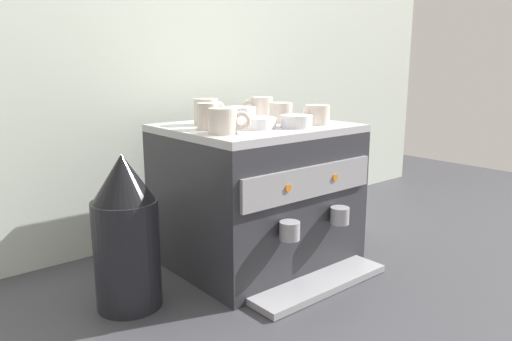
# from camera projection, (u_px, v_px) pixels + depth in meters

# --- Properties ---
(ground_plane) EXTENTS (4.00, 4.00, 0.00)m
(ground_plane) POSITION_uv_depth(u_px,v_px,m) (256.00, 258.00, 1.59)
(ground_plane) COLOR #38383D
(tiled_backsplash_wall) EXTENTS (2.80, 0.03, 1.15)m
(tiled_backsplash_wall) POSITION_uv_depth(u_px,v_px,m) (189.00, 79.00, 1.75)
(tiled_backsplash_wall) COLOR silver
(tiled_backsplash_wall) RESTS_ON ground_plane
(espresso_machine) EXTENTS (0.54, 0.58, 0.44)m
(espresso_machine) POSITION_uv_depth(u_px,v_px,m) (257.00, 194.00, 1.54)
(espresso_machine) COLOR #2D2D33
(espresso_machine) RESTS_ON ground_plane
(ceramic_cup_0) EXTENTS (0.12, 0.08, 0.08)m
(ceramic_cup_0) POSITION_uv_depth(u_px,v_px,m) (207.00, 112.00, 1.49)
(ceramic_cup_0) COLOR beige
(ceramic_cup_0) RESTS_ON espresso_machine
(ceramic_cup_1) EXTENTS (0.10, 0.09, 0.07)m
(ceramic_cup_1) POSITION_uv_depth(u_px,v_px,m) (224.00, 121.00, 1.29)
(ceramic_cup_1) COLOR beige
(ceramic_cup_1) RESTS_ON espresso_machine
(ceramic_cup_2) EXTENTS (0.08, 0.11, 0.06)m
(ceramic_cup_2) POSITION_uv_depth(u_px,v_px,m) (317.00, 115.00, 1.50)
(ceramic_cup_2) COLOR beige
(ceramic_cup_2) RESTS_ON espresso_machine
(ceramic_cup_3) EXTENTS (0.06, 0.10, 0.08)m
(ceramic_cup_3) POSITION_uv_depth(u_px,v_px,m) (208.00, 116.00, 1.37)
(ceramic_cup_3) COLOR beige
(ceramic_cup_3) RESTS_ON espresso_machine
(ceramic_cup_4) EXTENTS (0.11, 0.08, 0.07)m
(ceramic_cup_4) POSITION_uv_depth(u_px,v_px,m) (261.00, 107.00, 1.71)
(ceramic_cup_4) COLOR beige
(ceramic_cup_4) RESTS_ON espresso_machine
(ceramic_cup_5) EXTENTS (0.11, 0.08, 0.06)m
(ceramic_cup_5) POSITION_uv_depth(u_px,v_px,m) (281.00, 112.00, 1.55)
(ceramic_cup_5) COLOR beige
(ceramic_cup_5) RESTS_ON espresso_machine
(ceramic_bowl_0) EXTENTS (0.13, 0.13, 0.03)m
(ceramic_bowl_0) POSITION_uv_depth(u_px,v_px,m) (255.00, 123.00, 1.42)
(ceramic_bowl_0) COLOR white
(ceramic_bowl_0) RESTS_ON espresso_machine
(ceramic_bowl_1) EXTENTS (0.09, 0.09, 0.04)m
(ceramic_bowl_1) POSITION_uv_depth(u_px,v_px,m) (296.00, 121.00, 1.43)
(ceramic_bowl_1) COLOR white
(ceramic_bowl_1) RESTS_ON espresso_machine
(ceramic_bowl_2) EXTENTS (0.12, 0.12, 0.04)m
(ceramic_bowl_2) POSITION_uv_depth(u_px,v_px,m) (239.00, 114.00, 1.62)
(ceramic_bowl_2) COLOR white
(ceramic_bowl_2) RESTS_ON espresso_machine
(coffee_grinder) EXTENTS (0.17, 0.17, 0.41)m
(coffee_grinder) POSITION_uv_depth(u_px,v_px,m) (126.00, 234.00, 1.24)
(coffee_grinder) COLOR black
(coffee_grinder) RESTS_ON ground_plane
(milk_pitcher) EXTENTS (0.11, 0.11, 0.11)m
(milk_pitcher) POSITION_uv_depth(u_px,v_px,m) (340.00, 214.00, 1.87)
(milk_pitcher) COLOR #B7B7BC
(milk_pitcher) RESTS_ON ground_plane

